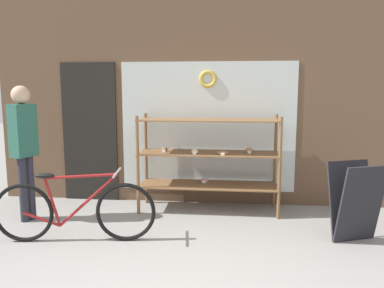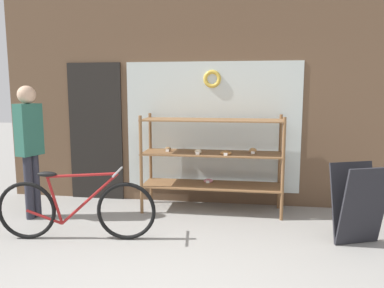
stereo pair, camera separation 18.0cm
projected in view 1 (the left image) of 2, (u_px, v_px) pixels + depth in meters
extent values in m
cube|color=brown|center=(194.00, 94.00, 5.51)|extent=(6.01, 0.08, 3.27)
cube|color=silver|center=(208.00, 127.00, 5.51)|extent=(2.56, 0.02, 1.90)
cube|color=black|center=(90.00, 132.00, 5.70)|extent=(0.84, 0.03, 2.10)
torus|color=gold|center=(208.00, 79.00, 5.39)|extent=(0.26, 0.06, 0.26)
cylinder|color=brown|center=(138.00, 166.00, 5.06)|extent=(0.04, 0.04, 1.36)
cylinder|color=brown|center=(280.00, 169.00, 4.87)|extent=(0.04, 0.04, 1.36)
cylinder|color=brown|center=(146.00, 159.00, 5.56)|extent=(0.04, 0.04, 1.36)
cylinder|color=brown|center=(275.00, 161.00, 5.37)|extent=(0.04, 0.04, 1.36)
cube|color=brown|center=(208.00, 185.00, 5.26)|extent=(1.93, 0.55, 0.02)
cube|color=brown|center=(209.00, 153.00, 5.19)|extent=(1.93, 0.55, 0.02)
cube|color=brown|center=(209.00, 120.00, 5.13)|extent=(1.93, 0.55, 0.02)
torus|color=#B27A42|center=(223.00, 153.00, 5.05)|extent=(0.16, 0.16, 0.04)
cube|color=white|center=(223.00, 154.00, 4.97)|extent=(0.05, 0.00, 0.04)
ellipsoid|color=#AD7F4C|center=(249.00, 150.00, 5.17)|extent=(0.11, 0.09, 0.07)
cube|color=white|center=(249.00, 152.00, 5.12)|extent=(0.05, 0.00, 0.04)
ellipsoid|color=beige|center=(195.00, 152.00, 5.07)|extent=(0.10, 0.08, 0.07)
cube|color=white|center=(194.00, 153.00, 5.02)|extent=(0.05, 0.00, 0.04)
torus|color=pink|center=(204.00, 180.00, 5.41)|extent=(0.13, 0.13, 0.03)
cube|color=white|center=(204.00, 182.00, 5.34)|extent=(0.05, 0.00, 0.04)
ellipsoid|color=brown|center=(164.00, 149.00, 5.29)|extent=(0.09, 0.08, 0.06)
cube|color=white|center=(164.00, 151.00, 5.24)|extent=(0.05, 0.00, 0.04)
torus|color=black|center=(23.00, 213.00, 4.17)|extent=(0.67, 0.13, 0.67)
torus|color=black|center=(126.00, 212.00, 4.20)|extent=(0.67, 0.13, 0.67)
cylinder|color=maroon|center=(88.00, 200.00, 4.17)|extent=(0.67, 0.12, 0.61)
cylinder|color=maroon|center=(81.00, 176.00, 4.13)|extent=(0.80, 0.13, 0.07)
cylinder|color=maroon|center=(52.00, 202.00, 4.16)|extent=(0.18, 0.05, 0.55)
cylinder|color=maroon|center=(42.00, 219.00, 4.19)|extent=(0.41, 0.08, 0.18)
ellipsoid|color=black|center=(44.00, 176.00, 4.11)|extent=(0.23, 0.12, 0.06)
cylinder|color=#B2B2B7|center=(117.00, 173.00, 4.13)|extent=(0.08, 0.46, 0.02)
cube|color=#232328|center=(361.00, 204.00, 4.10)|extent=(0.57, 0.38, 0.89)
cube|color=#232328|center=(350.00, 200.00, 4.28)|extent=(0.57, 0.38, 0.89)
cylinder|color=#282833|center=(23.00, 189.00, 4.81)|extent=(0.11, 0.11, 0.85)
cylinder|color=#282833|center=(30.00, 187.00, 4.91)|extent=(0.11, 0.11, 0.85)
cube|color=#285B4C|center=(23.00, 130.00, 4.75)|extent=(0.27, 0.36, 0.67)
sphere|color=tan|center=(21.00, 95.00, 4.69)|extent=(0.23, 0.23, 0.23)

